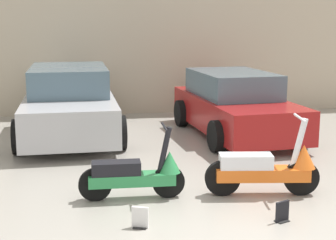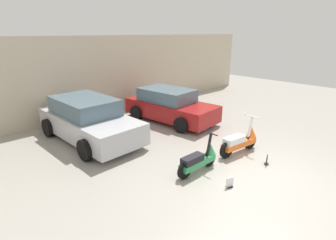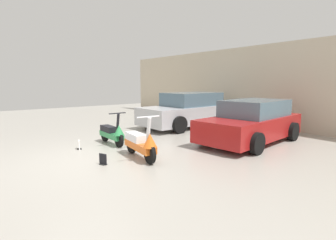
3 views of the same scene
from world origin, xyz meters
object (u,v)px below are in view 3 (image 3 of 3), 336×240
at_px(scooter_front_right, 141,143).
at_px(scooter_front_left, 112,133).
at_px(placard_near_right_scooter, 103,160).
at_px(placard_near_left_scooter, 79,145).
at_px(car_rear_left, 189,110).
at_px(car_rear_center, 252,122).

bearing_deg(scooter_front_right, scooter_front_left, -176.33).
relative_size(scooter_front_right, placard_near_right_scooter, 6.18).
bearing_deg(placard_near_left_scooter, scooter_front_right, 25.88).
relative_size(scooter_front_right, placard_near_left_scooter, 6.18).
distance_m(placard_near_left_scooter, placard_near_right_scooter, 1.74).
xyz_separation_m(scooter_front_right, placard_near_left_scooter, (-1.87, -0.91, -0.28)).
height_order(scooter_front_right, car_rear_left, car_rear_left).
bearing_deg(scooter_front_right, car_rear_left, 131.49).
height_order(scooter_front_left, placard_near_left_scooter, scooter_front_left).
relative_size(scooter_front_left, car_rear_center, 0.36).
bearing_deg(car_rear_left, scooter_front_left, 12.18).
xyz_separation_m(car_rear_center, placard_near_right_scooter, (-0.69, -4.75, -0.52)).
xyz_separation_m(car_rear_center, placard_near_left_scooter, (-2.43, -4.70, -0.52)).
bearing_deg(scooter_front_right, placard_near_left_scooter, -147.14).
bearing_deg(placard_near_left_scooter, scooter_front_left, 87.48).
relative_size(scooter_front_right, car_rear_center, 0.39).
height_order(scooter_front_left, car_rear_left, car_rear_left).
xyz_separation_m(scooter_front_left, placard_near_right_scooter, (1.70, -1.06, -0.25)).
distance_m(scooter_front_right, placard_near_left_scooter, 2.10).
bearing_deg(placard_near_right_scooter, car_rear_left, 118.20).
bearing_deg(placard_near_left_scooter, car_rear_center, 62.62).
relative_size(car_rear_center, placard_near_right_scooter, 15.72).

